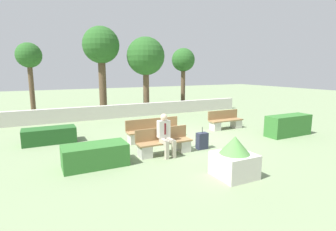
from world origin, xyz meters
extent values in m
plane|color=gray|center=(0.00, 0.00, 0.00)|extent=(60.00, 60.00, 0.00)
cube|color=beige|center=(0.00, 5.72, 0.36)|extent=(14.22, 0.30, 0.73)
cube|color=#937047|center=(-1.42, -1.25, 0.40)|extent=(1.81, 0.44, 0.05)
cube|color=#937047|center=(-1.42, -1.01, 0.62)|extent=(1.81, 0.04, 0.40)
cube|color=beige|center=(-2.10, -1.25, 0.19)|extent=(0.36, 0.40, 0.37)
cube|color=beige|center=(-0.74, -1.25, 0.19)|extent=(0.36, 0.40, 0.37)
cube|color=#937047|center=(2.65, 0.76, 0.40)|extent=(1.66, 0.44, 0.05)
cube|color=#937047|center=(2.65, 1.00, 0.62)|extent=(1.66, 0.04, 0.40)
cube|color=beige|center=(2.06, 0.76, 0.19)|extent=(0.36, 0.40, 0.37)
cube|color=beige|center=(3.25, 0.76, 0.19)|extent=(0.36, 0.40, 0.37)
cube|color=#937047|center=(-1.05, 0.36, 0.40)|extent=(2.15, 0.44, 0.05)
cube|color=#937047|center=(-1.05, 0.60, 0.62)|extent=(2.15, 0.04, 0.40)
cube|color=beige|center=(-1.89, 0.36, 0.19)|extent=(0.36, 0.40, 0.37)
cube|color=beige|center=(-0.20, 0.36, 0.19)|extent=(0.36, 0.40, 0.37)
cube|color=#B2A893|center=(-1.55, -1.46, 0.49)|extent=(0.14, 0.46, 0.13)
cube|color=#B2A893|center=(-1.35, -1.46, 0.49)|extent=(0.14, 0.46, 0.13)
cube|color=#B2A893|center=(-1.57, -1.69, 0.28)|extent=(0.11, 0.11, 0.55)
cube|color=#B2A893|center=(-1.33, -1.69, 0.28)|extent=(0.11, 0.11, 0.55)
cube|color=beige|center=(-1.45, -1.22, 0.82)|extent=(0.38, 0.22, 0.54)
sphere|color=beige|center=(-1.45, -1.24, 1.20)|extent=(0.21, 0.21, 0.21)
cube|color=maroon|center=(-1.45, -1.34, 0.84)|extent=(0.06, 0.01, 0.35)
cube|color=#33702D|center=(-3.61, -1.31, 0.31)|extent=(1.74, 0.85, 0.62)
cube|color=#235623|center=(-4.62, 1.83, 0.28)|extent=(1.82, 0.77, 0.56)
cube|color=#33702D|center=(4.13, -1.34, 0.42)|extent=(2.00, 0.67, 0.84)
cube|color=beige|center=(-0.66, -3.62, 0.30)|extent=(0.92, 0.92, 0.60)
cone|color=#569347|center=(-0.66, -3.62, 0.82)|extent=(0.75, 0.75, 0.44)
cube|color=#282D42|center=(-0.04, -1.30, 0.28)|extent=(0.37, 0.25, 0.56)
cylinder|color=#333338|center=(-0.04, -1.30, 0.66)|extent=(0.02, 0.02, 0.20)
cylinder|color=brown|center=(-5.13, 7.65, 1.53)|extent=(0.26, 0.26, 3.06)
sphere|color=#285B23|center=(-5.13, 7.65, 3.42)|extent=(1.33, 1.33, 1.33)
cylinder|color=brown|center=(-1.30, 7.55, 1.76)|extent=(0.44, 0.44, 3.51)
sphere|color=#285B23|center=(-1.30, 7.55, 4.10)|extent=(2.16, 2.16, 2.16)
cylinder|color=brown|center=(1.25, 6.85, 1.42)|extent=(0.37, 0.37, 2.85)
sphere|color=#285B23|center=(1.25, 6.85, 3.48)|extent=(2.33, 2.33, 2.33)
cylinder|color=brown|center=(4.36, 7.62, 1.45)|extent=(0.30, 0.30, 2.90)
sphere|color=#285B23|center=(4.36, 7.62, 3.34)|extent=(1.60, 1.60, 1.60)
camera|label=1|loc=(-4.94, -8.44, 2.65)|focal=28.00mm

